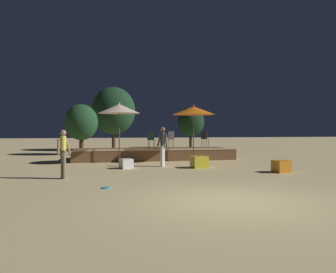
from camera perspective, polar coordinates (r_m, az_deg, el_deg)
The scene contains 16 objects.
ground_plane at distance 7.71m, azimuth 10.89°, elevation -11.01°, with size 120.00×120.00×0.00m, color tan.
wooden_deck at distance 18.27m, azimuth -2.61°, elevation -3.04°, with size 8.62×3.00×0.65m.
patio_umbrella_0 at distance 16.14m, azimuth -8.48°, elevation 4.80°, with size 2.04×2.04×2.96m.
patio_umbrella_1 at distance 16.78m, azimuth 4.49°, elevation 4.51°, with size 2.19×2.19×2.89m.
cube_seat_0 at distance 13.90m, azimuth -7.30°, elevation -4.71°, with size 0.60×0.60×0.41m.
cube_seat_1 at distance 13.27m, azimuth 19.10°, elevation -4.94°, with size 0.59×0.59×0.46m.
cube_seat_2 at distance 14.11m, azimuth 5.48°, elevation -4.43°, with size 0.67×0.67×0.50m.
person_0 at distance 14.47m, azimuth -0.94°, elevation -1.47°, with size 0.47×0.33×1.75m.
person_1 at distance 11.41m, azimuth -17.78°, elevation -2.71°, with size 0.48×0.28×1.63m.
bistro_chair_0 at distance 18.21m, azimuth 0.45°, elevation -0.19°, with size 0.42×0.42×0.90m.
bistro_chair_1 at distance 19.24m, azimuth 6.38°, elevation -0.13°, with size 0.48×0.48×0.90m.
bistro_chair_2 at distance 17.23m, azimuth -2.96°, elevation -0.27°, with size 0.45×0.45×0.90m.
frisbee_disc at distance 9.35m, azimuth -10.75°, elevation -8.75°, with size 0.24×0.24×0.03m.
background_tree_0 at distance 22.13m, azimuth -14.86°, elevation 2.38°, with size 2.15×2.15×3.30m.
background_tree_1 at distance 29.77m, azimuth 3.97°, elevation 2.52°, with size 2.43×2.43×3.68m.
background_tree_2 at distance 26.52m, azimuth -9.47°, elevation 4.44°, with size 3.44×3.44×5.04m.
Camera 1 is at (-2.91, -6.96, 1.62)m, focal length 35.00 mm.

